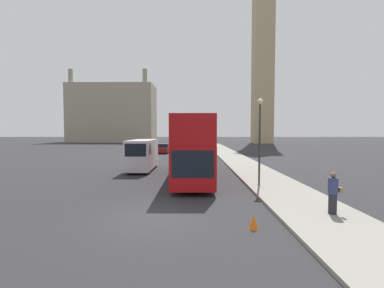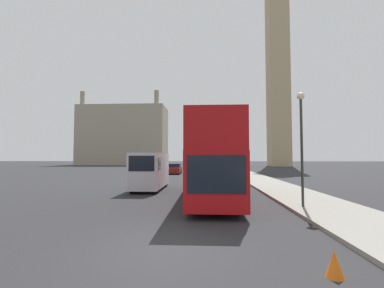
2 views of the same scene
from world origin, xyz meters
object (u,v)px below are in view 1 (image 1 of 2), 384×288
Objects in this scene: clock_tower at (263,20)px; street_lamp at (260,128)px; white_van at (142,154)px; red_double_decker_bus at (193,145)px; parked_sedan at (163,149)px; pedestrian at (333,193)px.

street_lamp is (-15.75, -58.99, -31.62)m from clock_tower.
street_lamp reaches higher than white_van.
clock_tower reaches higher than red_double_decker_bus.
clock_tower is 67.93m from red_double_decker_bus.
clock_tower is at bearing 53.46° from parked_sedan.
clock_tower reaches higher than white_van.
parked_sedan is (-9.04, 25.53, -3.05)m from street_lamp.
pedestrian is at bearing -102.35° from clock_tower.
parked_sedan is at bearing 90.89° from white_van.
red_double_decker_bus is 1.96× the size of white_van.
parked_sedan is (-10.65, 31.11, -0.31)m from pedestrian.
white_van is at bearing 129.54° from pedestrian.
street_lamp is 1.20× the size of parked_sedan.
pedestrian is 0.32× the size of street_lamp.
white_van reaches higher than parked_sedan.
clock_tower is 40.25× the size of pedestrian.
red_double_decker_bus reaches higher than pedestrian.
clock_tower reaches higher than pedestrian.
clock_tower is 54.18m from parked_sedan.
pedestrian is at bearing -71.10° from parked_sedan.
white_van is (-24.50, -52.01, -33.88)m from clock_tower.
clock_tower is 12.22× the size of white_van.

